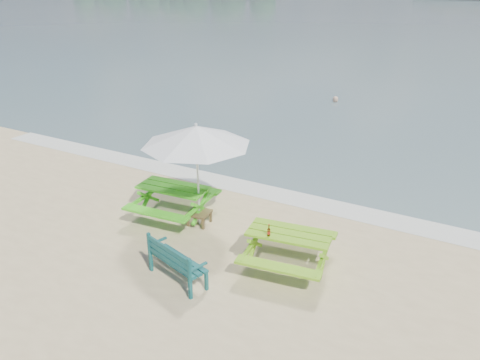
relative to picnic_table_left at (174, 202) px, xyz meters
The scene contains 8 objects.
foam_strip 3.04m from the picnic_table_left, 55.82° to the left, with size 22.00×0.90×0.01m, color silver.
picnic_table_left is the anchor object (origin of this frame).
picnic_table_right 3.56m from the picnic_table_left, 10.61° to the right, with size 2.00×2.17×0.83m.
park_bench 2.81m from the picnic_table_left, 51.98° to the right, with size 1.49×0.86×0.87m.
side_table 0.83m from the picnic_table_left, ahead, with size 0.57×0.57×0.34m.
patio_umbrella 2.09m from the picnic_table_left, ahead, with size 2.86×2.86×2.58m.
beer_bottle 3.37m from the picnic_table_left, 17.36° to the right, with size 0.07×0.07×0.26m.
swimmer 13.78m from the picnic_table_left, 91.13° to the left, with size 0.62×0.44×1.60m.
Camera 1 is at (5.04, -6.48, 5.74)m, focal length 35.00 mm.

